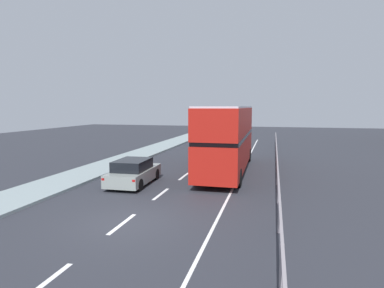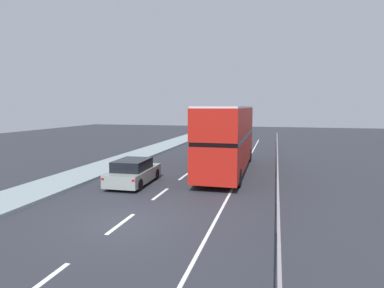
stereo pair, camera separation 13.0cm
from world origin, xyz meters
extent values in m
cube|color=#2A2C34|center=(0.00, 0.00, -0.05)|extent=(75.35, 120.00, 0.10)
cube|color=silver|center=(0.00, -4.50, 0.00)|extent=(0.16, 2.16, 0.01)
cube|color=silver|center=(0.00, -0.29, 0.00)|extent=(0.16, 2.16, 0.01)
cube|color=silver|center=(0.00, 3.92, 0.00)|extent=(0.16, 2.16, 0.01)
cube|color=silver|center=(0.00, 8.13, 0.00)|extent=(0.16, 2.16, 0.01)
cube|color=silver|center=(0.00, 12.34, 0.00)|extent=(0.16, 2.16, 0.01)
cube|color=silver|center=(0.00, 16.55, 0.00)|extent=(0.16, 2.16, 0.01)
cube|color=silver|center=(0.00, 20.76, 0.00)|extent=(0.16, 2.16, 0.01)
cube|color=silver|center=(0.00, 24.97, 0.00)|extent=(0.16, 2.16, 0.01)
cube|color=silver|center=(0.00, 29.18, 0.00)|extent=(0.16, 2.16, 0.01)
cube|color=silver|center=(3.31, 9.00, 0.00)|extent=(0.12, 46.00, 0.01)
cube|color=gray|center=(5.57, 9.00, 1.09)|extent=(0.08, 42.00, 0.08)
cylinder|color=gray|center=(5.57, -3.25, 0.55)|extent=(0.10, 0.10, 1.09)
cylinder|color=gray|center=(5.57, 0.25, 0.55)|extent=(0.10, 0.10, 1.09)
cylinder|color=gray|center=(5.57, 3.75, 0.55)|extent=(0.10, 0.10, 1.09)
cylinder|color=gray|center=(5.57, 7.25, 0.55)|extent=(0.10, 0.10, 1.09)
cylinder|color=gray|center=(5.57, 10.75, 0.55)|extent=(0.10, 0.10, 1.09)
cylinder|color=gray|center=(5.57, 14.25, 0.55)|extent=(0.10, 0.10, 1.09)
cylinder|color=gray|center=(5.57, 17.75, 0.55)|extent=(0.10, 0.10, 1.09)
cylinder|color=gray|center=(5.57, 21.25, 0.55)|extent=(0.10, 0.10, 1.09)
cylinder|color=gray|center=(5.57, 24.75, 0.55)|extent=(0.10, 0.10, 1.09)
cylinder|color=gray|center=(5.57, 28.25, 0.55)|extent=(0.10, 0.10, 1.09)
cube|color=#AF1A12|center=(2.38, 10.33, 1.31)|extent=(2.59, 11.44, 1.93)
cube|color=black|center=(2.38, 10.33, 2.40)|extent=(2.60, 10.98, 0.24)
cube|color=#AF1A12|center=(2.38, 10.33, 3.36)|extent=(2.59, 11.44, 1.68)
cube|color=silver|center=(2.38, 10.33, 4.25)|extent=(2.53, 11.21, 0.10)
cube|color=black|center=(2.32, 16.01, 1.41)|extent=(2.22, 0.06, 1.35)
cube|color=yellow|center=(2.32, 16.01, 3.78)|extent=(1.48, 0.06, 0.28)
cylinder|color=black|center=(1.20, 14.62, 0.50)|extent=(0.29, 1.00, 1.00)
cylinder|color=black|center=(3.47, 14.65, 0.50)|extent=(0.29, 1.00, 1.00)
cylinder|color=black|center=(1.29, 6.21, 0.50)|extent=(0.29, 1.00, 1.00)
cylinder|color=black|center=(3.56, 6.23, 0.50)|extent=(0.29, 1.00, 1.00)
cube|color=gray|center=(-2.14, 5.49, 0.51)|extent=(1.98, 4.13, 0.67)
cube|color=black|center=(-2.13, 5.29, 1.13)|extent=(1.69, 2.29, 0.56)
cube|color=red|center=(-2.88, 3.47, 0.68)|extent=(0.16, 0.07, 0.12)
cube|color=red|center=(-1.25, 3.52, 0.68)|extent=(0.16, 0.07, 0.12)
cylinder|color=black|center=(-3.02, 6.79, 0.32)|extent=(0.22, 0.65, 0.64)
cylinder|color=black|center=(-1.35, 6.85, 0.32)|extent=(0.22, 0.65, 0.64)
cylinder|color=black|center=(-2.93, 4.13, 0.32)|extent=(0.22, 0.65, 0.64)
cylinder|color=black|center=(-1.25, 4.19, 0.32)|extent=(0.22, 0.65, 0.64)
cube|color=#424657|center=(-1.29, 24.42, 0.53)|extent=(1.87, 4.49, 0.70)
cube|color=black|center=(-1.29, 24.20, 1.17)|extent=(1.64, 2.47, 0.59)
cube|color=red|center=(-2.13, 22.22, 0.71)|extent=(0.16, 0.06, 0.12)
cube|color=red|center=(-0.48, 22.21, 0.71)|extent=(0.16, 0.06, 0.12)
cylinder|color=black|center=(-2.12, 25.96, 0.32)|extent=(0.20, 0.64, 0.64)
cylinder|color=black|center=(-0.44, 25.95, 0.32)|extent=(0.20, 0.64, 0.64)
cylinder|color=black|center=(-2.14, 22.89, 0.32)|extent=(0.20, 0.64, 0.64)
cylinder|color=black|center=(-0.46, 22.88, 0.32)|extent=(0.20, 0.64, 0.64)
camera|label=1|loc=(5.30, -10.75, 4.28)|focal=30.23mm
camera|label=2|loc=(5.42, -10.72, 4.28)|focal=30.23mm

